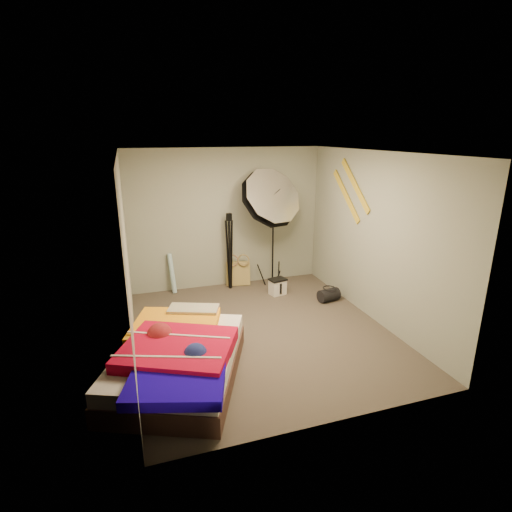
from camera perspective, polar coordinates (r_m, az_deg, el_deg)
name	(u,v)px	position (r m, az deg, el deg)	size (l,w,h in m)	color
floor	(262,331)	(5.85, 0.90, -10.70)	(4.00, 4.00, 0.00)	brown
ceiling	(263,152)	(5.17, 1.04, 14.58)	(4.00, 4.00, 0.00)	silver
wall_back	(227,219)	(7.24, -4.20, 5.32)	(3.50, 3.50, 0.00)	gray
wall_front	(335,307)	(3.66, 11.28, -7.14)	(3.50, 3.50, 0.00)	gray
wall_left	(127,260)	(5.11, -17.94, -0.58)	(4.00, 4.00, 0.00)	gray
wall_right	(375,238)	(6.15, 16.58, 2.50)	(4.00, 4.00, 0.00)	gray
tote_bag	(238,273)	(7.47, -2.59, -2.49)	(0.44, 0.13, 0.44)	tan
wrapping_roll	(172,273)	(7.22, -11.90, -2.45)	(0.08, 0.08, 0.71)	#65B0CC
camera_case	(278,287)	(7.06, 3.10, -4.46)	(0.27, 0.19, 0.27)	silver
duffel_bag	(329,295)	(6.90, 10.35, -5.50)	(0.22, 0.22, 0.35)	black
wall_stripe_upper	(355,185)	(6.51, 13.98, 9.77)	(0.02, 1.10, 0.10)	gold
wall_stripe_lower	(346,196)	(6.75, 12.74, 8.38)	(0.02, 1.10, 0.10)	gold
bed	(178,358)	(4.79, -11.01, -14.12)	(1.91, 2.30, 0.54)	#4F3129
photo_umbrella	(269,200)	(6.91, 1.84, 8.06)	(1.26, 0.96, 2.28)	black
camera_tripod	(230,246)	(7.13, -3.80, 1.41)	(0.10, 0.10, 1.40)	black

